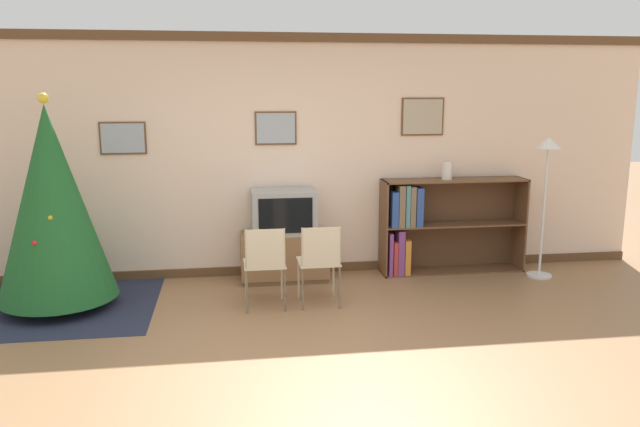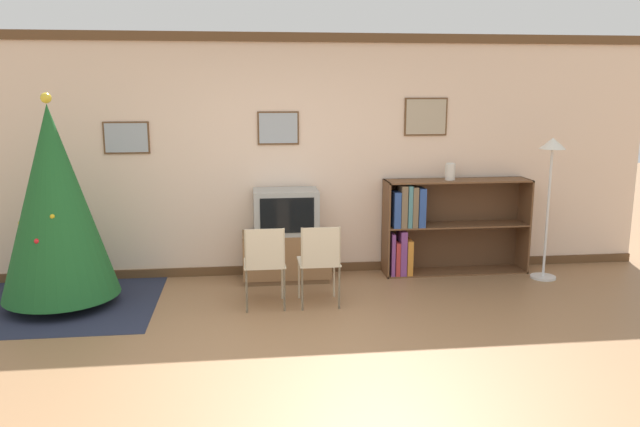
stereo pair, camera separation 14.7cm
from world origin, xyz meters
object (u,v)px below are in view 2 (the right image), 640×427
Objects in this scene: television at (286,212)px; folding_chair_right at (320,260)px; folding_chair_left at (265,262)px; standing_lamp at (551,171)px; tv_console at (286,256)px; christmas_tree at (55,202)px; vase at (450,171)px; bookshelf at (431,226)px.

television reaches higher than folding_chair_right.
television is at bearing 73.78° from folding_chair_left.
television is 1.00m from folding_chair_right.
standing_lamp is at bearing 11.13° from folding_chair_left.
television is (0.00, -0.00, 0.51)m from tv_console.
standing_lamp reaches higher than tv_console.
christmas_tree is 4.17m from vase.
vase is (2.14, 0.97, 0.71)m from folding_chair_left.
christmas_tree is at bearing 172.33° from folding_chair_right.
tv_console is 0.98m from folding_chair_right.
tv_console is at bearing 106.17° from folding_chair_right.
christmas_tree reaches higher than vase.
vase is at bearing -2.17° from bookshelf.
christmas_tree is 2.60m from folding_chair_right.
folding_chair_right is (2.52, -0.34, -0.56)m from christmas_tree.
tv_console is 4.98× the size of vase.
bookshelf is at bearing 26.83° from folding_chair_left.
television is 1.69m from bookshelf.
television is at bearing -90.00° from tv_console.
bookshelf is at bearing 9.29° from christmas_tree.
folding_chair_right is 0.52× the size of standing_lamp.
folding_chair_right is 2.01m from vase.
folding_chair_right is at bearing -166.69° from standing_lamp.
folding_chair_left is (-0.27, -0.91, -0.30)m from television.
folding_chair_left is 2.18m from bookshelf.
folding_chair_left is 2.45m from vase.
television is 0.86× the size of folding_chair_left.
standing_lamp reaches higher than folding_chair_left.
christmas_tree is 2.52× the size of folding_chair_left.
bookshelf is 1.05× the size of standing_lamp.
vase reaches higher than television.
tv_console is 2.08m from vase.
christmas_tree is 1.30× the size of standing_lamp.
tv_console is 1.70m from bookshelf.
vase reaches higher than folding_chair_left.
folding_chair_left is 4.23× the size of vase.
folding_chair_right is (0.27, -0.91, -0.30)m from television.
tv_console is at bearing 73.83° from folding_chair_left.
christmas_tree reaches higher than tv_console.
standing_lamp is (1.02, -0.35, 0.03)m from vase.
tv_console is 0.98m from folding_chair_left.
bookshelf is at bearing 2.19° from tv_console.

